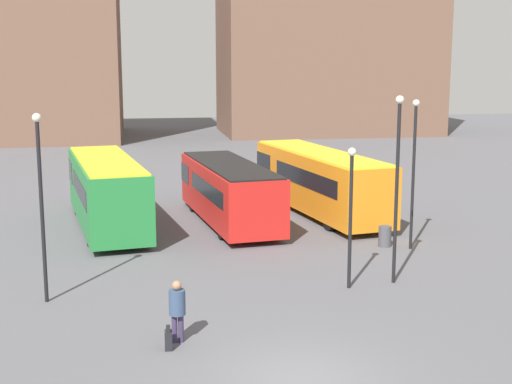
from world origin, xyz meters
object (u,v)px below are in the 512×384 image
(bus_1, at_px, (229,190))
(bus_2, at_px, (319,180))
(lamp_post_1, at_px, (397,176))
(lamp_post_2, at_px, (351,205))
(lamp_post_3, at_px, (41,193))
(suitcase, at_px, (169,340))
(bus_0, at_px, (106,190))
(lamp_post_0, at_px, (414,163))
(trash_bin, at_px, (385,236))
(traveler, at_px, (177,306))

(bus_1, bearing_deg, bus_2, -81.64)
(lamp_post_1, bearing_deg, bus_2, 88.51)
(bus_1, xyz_separation_m, bus_2, (4.68, 1.32, 0.16))
(lamp_post_2, xyz_separation_m, lamp_post_3, (-9.84, 0.23, 0.64))
(suitcase, height_order, lamp_post_3, lamp_post_3)
(bus_0, relative_size, bus_2, 0.92)
(lamp_post_0, distance_m, lamp_post_3, 14.42)
(lamp_post_0, bearing_deg, bus_1, 137.87)
(bus_2, bearing_deg, lamp_post_3, 124.37)
(bus_1, bearing_deg, lamp_post_3, 137.77)
(bus_2, bearing_deg, trash_bin, 178.81)
(lamp_post_1, xyz_separation_m, trash_bin, (1.35, 4.68, -3.28))
(suitcase, height_order, lamp_post_1, lamp_post_1)
(lamp_post_3, bearing_deg, trash_bin, 20.26)
(bus_0, height_order, traveler, bus_0)
(suitcase, bearing_deg, traveler, -28.94)
(bus_0, bearing_deg, bus_1, -98.79)
(bus_0, distance_m, bus_2, 10.38)
(lamp_post_1, bearing_deg, bus_0, 134.56)
(suitcase, relative_size, trash_bin, 0.85)
(bus_2, relative_size, traveler, 6.68)
(suitcase, distance_m, lamp_post_2, 7.93)
(trash_bin, bearing_deg, bus_0, 154.25)
(lamp_post_2, bearing_deg, lamp_post_1, 10.32)
(suitcase, relative_size, lamp_post_0, 0.12)
(suitcase, bearing_deg, bus_2, -24.49)
(trash_bin, bearing_deg, lamp_post_3, -159.74)
(lamp_post_1, height_order, lamp_post_3, lamp_post_1)
(lamp_post_0, bearing_deg, bus_0, 153.96)
(bus_2, xyz_separation_m, lamp_post_0, (1.96, -7.32, 1.82))
(bus_1, xyz_separation_m, traveler, (-3.24, -14.24, -0.50))
(traveler, bearing_deg, lamp_post_1, -59.25)
(suitcase, distance_m, lamp_post_0, 13.75)
(bus_2, bearing_deg, lamp_post_0, -174.98)
(bus_0, bearing_deg, bus_2, -91.58)
(lamp_post_1, xyz_separation_m, lamp_post_2, (-1.68, -0.31, -0.86))
(bus_0, xyz_separation_m, lamp_post_1, (10.00, -10.15, 1.99))
(suitcase, bearing_deg, bus_0, 10.79)
(trash_bin, bearing_deg, bus_1, 136.22)
(bus_1, relative_size, lamp_post_1, 1.56)
(bus_0, xyz_separation_m, suitcase, (2.11, -14.67, -1.46))
(bus_2, height_order, traveler, bus_2)
(suitcase, distance_m, trash_bin, 13.03)
(traveler, distance_m, trash_bin, 12.55)
(bus_0, xyz_separation_m, trash_bin, (11.35, -5.48, -1.29))
(traveler, height_order, trash_bin, traveler)
(bus_1, relative_size, lamp_post_2, 2.11)
(bus_0, height_order, lamp_post_3, lamp_post_3)
(bus_0, distance_m, lamp_post_0, 13.76)
(bus_2, distance_m, lamp_post_1, 11.66)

